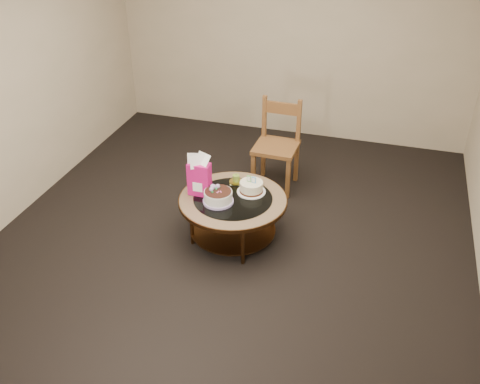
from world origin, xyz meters
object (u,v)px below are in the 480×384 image
(cream_cake, at_px, (251,187))
(gift_bag, at_px, (199,175))
(decorated_cake, at_px, (218,197))
(coffee_table, at_px, (233,205))
(dining_chair, at_px, (277,145))

(cream_cake, xyz_separation_m, gift_bag, (-0.46, -0.16, 0.15))
(decorated_cake, bearing_deg, coffee_table, 44.52)
(cream_cake, xyz_separation_m, dining_chair, (0.02, 0.96, -0.01))
(coffee_table, xyz_separation_m, gift_bag, (-0.32, -0.02, 0.28))
(cream_cake, bearing_deg, coffee_table, -122.06)
(dining_chair, bearing_deg, gift_bag, -111.21)
(coffee_table, relative_size, cream_cake, 3.74)
(decorated_cake, xyz_separation_m, dining_chair, (0.27, 1.21, -0.02))
(cream_cake, bearing_deg, decorated_cake, -123.06)
(coffee_table, xyz_separation_m, decorated_cake, (-0.11, -0.11, 0.13))
(gift_bag, bearing_deg, dining_chair, 67.59)
(cream_cake, height_order, gift_bag, gift_bag)
(dining_chair, bearing_deg, decorated_cake, -100.61)
(gift_bag, xyz_separation_m, dining_chair, (0.48, 1.12, -0.17))
(decorated_cake, relative_size, gift_bag, 0.69)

